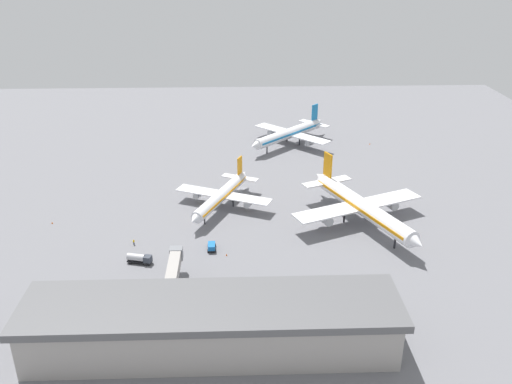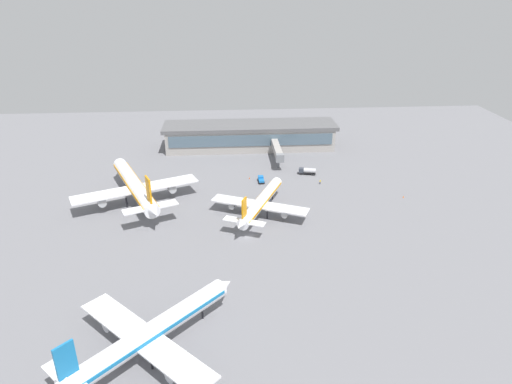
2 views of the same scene
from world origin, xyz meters
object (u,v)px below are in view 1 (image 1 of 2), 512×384
(airplane_distant, at_px, (362,206))
(safety_cone_far_side, at_px, (227,255))
(fuel_truck, at_px, (139,258))
(ground_crew_worker, at_px, (134,242))
(airplane_at_gate, at_px, (289,133))
(pushback_tractor, at_px, (212,247))
(safety_cone_near_gate, at_px, (52,223))
(airplane_taxiing, at_px, (222,195))
(safety_cone_mid_apron, at_px, (370,144))

(airplane_distant, height_order, safety_cone_far_side, airplane_distant)
(fuel_truck, height_order, ground_crew_worker, fuel_truck)
(airplane_at_gate, relative_size, fuel_truck, 5.31)
(pushback_tractor, height_order, safety_cone_near_gate, pushback_tractor)
(pushback_tractor, bearing_deg, ground_crew_worker, -100.80)
(airplane_taxiing, height_order, airplane_distant, airplane_distant)
(airplane_distant, height_order, safety_cone_mid_apron, airplane_distant)
(safety_cone_far_side, bearing_deg, airplane_at_gate, 74.31)
(safety_cone_far_side, bearing_deg, pushback_tractor, 141.21)
(safety_cone_far_side, bearing_deg, airplane_distant, 23.31)
(airplane_at_gate, distance_m, ground_crew_worker, 93.76)
(safety_cone_far_side, bearing_deg, airplane_taxiing, 93.59)
(safety_cone_mid_apron, bearing_deg, airplane_distant, -104.97)
(airplane_at_gate, xyz_separation_m, fuel_truck, (-46.25, -89.10, -3.53))
(airplane_taxiing, relative_size, safety_cone_far_side, 60.48)
(safety_cone_near_gate, bearing_deg, airplane_taxiing, 10.17)
(airplane_at_gate, relative_size, pushback_tractor, 7.84)
(pushback_tractor, distance_m, safety_cone_far_side, 5.16)
(safety_cone_mid_apron, bearing_deg, safety_cone_far_side, -123.66)
(airplane_taxiing, xyz_separation_m, fuel_truck, (-20.23, -31.57, -2.86))
(airplane_at_gate, height_order, airplane_taxiing, airplane_at_gate)
(pushback_tractor, xyz_separation_m, safety_cone_near_gate, (-46.88, 16.73, -0.67))
(airplane_taxiing, xyz_separation_m, safety_cone_near_gate, (-49.06, -8.80, -3.95))
(airplane_distant, distance_m, safety_cone_mid_apron, 71.57)
(airplane_distant, bearing_deg, airplane_taxiing, -130.12)
(airplane_taxiing, relative_size, pushback_tractor, 8.15)
(fuel_truck, relative_size, safety_cone_near_gate, 10.95)
(safety_cone_near_gate, relative_size, safety_cone_mid_apron, 1.00)
(ground_crew_worker, bearing_deg, fuel_truck, 140.10)
(fuel_truck, bearing_deg, ground_crew_worker, 121.65)
(safety_cone_mid_apron, bearing_deg, pushback_tractor, -126.51)
(airplane_distant, relative_size, fuel_truck, 7.35)
(pushback_tractor, relative_size, safety_cone_far_side, 7.42)
(ground_crew_worker, bearing_deg, airplane_taxiing, -104.02)
(airplane_taxiing, distance_m, safety_cone_mid_apron, 81.84)
(ground_crew_worker, bearing_deg, airplane_at_gate, -89.38)
(fuel_truck, bearing_deg, airplane_taxiing, 71.26)
(pushback_tractor, distance_m, ground_crew_worker, 21.32)
(airplane_at_gate, relative_size, airplane_taxiing, 0.96)
(pushback_tractor, distance_m, safety_cone_near_gate, 49.78)
(pushback_tractor, relative_size, fuel_truck, 0.68)
(safety_cone_near_gate, height_order, safety_cone_mid_apron, same)
(fuel_truck, height_order, safety_cone_mid_apron, fuel_truck)
(ground_crew_worker, bearing_deg, safety_cone_far_side, -162.39)
(airplane_distant, bearing_deg, safety_cone_mid_apron, 141.66)
(airplane_at_gate, bearing_deg, ground_crew_worker, 13.18)
(airplane_at_gate, distance_m, safety_cone_far_side, 89.72)
(airplane_at_gate, xyz_separation_m, airplane_taxiing, (-26.03, -57.52, -0.66))
(fuel_truck, distance_m, ground_crew_worker, 9.91)
(airplane_distant, height_order, pushback_tractor, airplane_distant)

